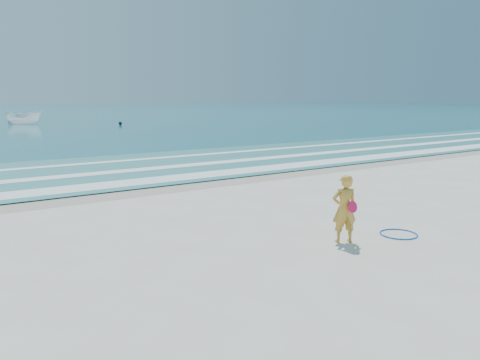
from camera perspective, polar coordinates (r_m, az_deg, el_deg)
ground at (r=10.61m, az=12.50°, el=-8.49°), size 400.00×400.00×0.00m
wet_sand at (r=17.82m, az=-8.80°, el=-0.78°), size 400.00×2.40×0.00m
shallow at (r=22.39m, az=-14.23°, el=1.37°), size 400.00×10.00×0.01m
foam_near at (r=18.98m, az=-10.46°, el=-0.00°), size 400.00×1.40×0.01m
foam_mid at (r=21.64m, az=-13.51°, el=1.13°), size 400.00×0.90×0.01m
foam_far at (r=24.74m, az=-16.18°, el=2.11°), size 400.00×0.60×0.01m
hoop at (r=12.19m, az=18.77°, el=-6.26°), size 1.07×1.07×0.03m
boat at (r=61.99m, az=-24.83°, el=6.93°), size 4.42×2.71×1.60m
buoy at (r=56.61m, az=-14.39°, el=6.71°), size 0.41×0.41×0.41m
woman at (r=11.04m, az=12.60°, el=-3.44°), size 0.69×0.58×1.60m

